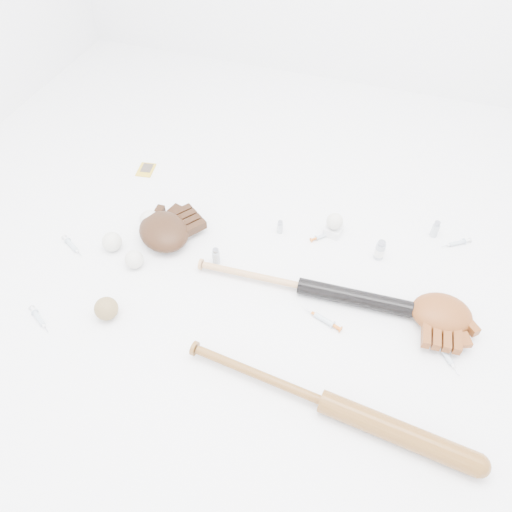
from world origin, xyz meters
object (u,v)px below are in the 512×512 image
(pedestal, at_px, (333,230))
(bat_wood, at_px, (324,402))
(bat_dark, at_px, (301,286))
(glove_dark, at_px, (164,231))

(pedestal, bearing_deg, bat_wood, -79.43)
(bat_dark, distance_m, pedestal, 0.32)
(bat_wood, bearing_deg, bat_dark, 119.94)
(bat_wood, xyz_separation_m, pedestal, (-0.13, 0.72, -0.02))
(bat_wood, bearing_deg, glove_dark, 153.31)
(bat_dark, bearing_deg, bat_wood, -68.96)
(bat_wood, height_order, glove_dark, glove_dark)
(bat_dark, xyz_separation_m, bat_wood, (0.18, -0.40, 0.00))
(bat_dark, bearing_deg, glove_dark, 169.36)
(bat_wood, relative_size, pedestal, 14.80)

